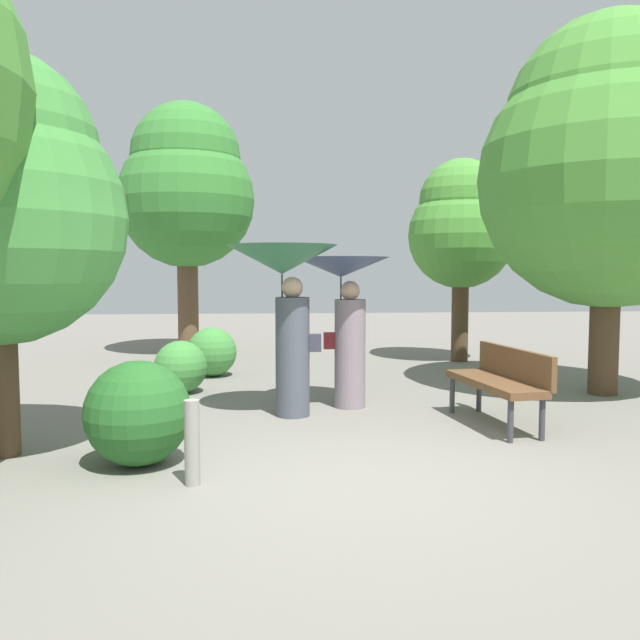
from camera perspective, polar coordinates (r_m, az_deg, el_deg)
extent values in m
plane|color=slate|center=(5.25, 2.73, -14.09)|extent=(40.00, 40.00, 0.00)
cylinder|color=#474C56|center=(7.36, -2.44, -3.27)|extent=(0.39, 0.39, 1.36)
sphere|color=tan|center=(7.29, -2.46, 2.88)|extent=(0.24, 0.24, 0.24)
cylinder|color=#333338|center=(7.31, -3.37, 1.21)|extent=(0.02, 0.02, 0.73)
cone|color=#33724C|center=(7.30, -3.39, 5.37)|extent=(1.26, 1.26, 0.33)
cube|color=#333342|center=(7.32, -0.46, -2.03)|extent=(0.14, 0.10, 0.20)
cylinder|color=gray|center=(7.82, 2.67, -2.99)|extent=(0.38, 0.38, 1.31)
sphere|color=tan|center=(7.76, 2.69, 2.61)|extent=(0.23, 0.23, 0.23)
cylinder|color=#333338|center=(7.77, 1.85, 1.15)|extent=(0.02, 0.02, 0.72)
cone|color=#38476B|center=(7.76, 1.86, 4.70)|extent=(1.17, 1.17, 0.24)
cube|color=maroon|center=(7.81, 0.85, -1.84)|extent=(0.14, 0.10, 0.20)
cylinder|color=#38383D|center=(7.72, 11.63, -6.46)|extent=(0.06, 0.06, 0.44)
cylinder|color=#38383D|center=(7.87, 13.90, -6.30)|extent=(0.06, 0.06, 0.44)
cylinder|color=#38383D|center=(6.55, 16.51, -8.51)|extent=(0.06, 0.06, 0.44)
cylinder|color=#38383D|center=(6.72, 19.07, -8.24)|extent=(0.06, 0.06, 0.44)
cube|color=brown|center=(7.16, 15.12, -5.42)|extent=(0.64, 1.55, 0.08)
cube|color=brown|center=(7.25, 16.84, -3.78)|extent=(0.26, 1.49, 0.35)
cylinder|color=#4C3823|center=(9.39, 24.06, 5.52)|extent=(0.38, 0.38, 3.82)
sphere|color=#4C9338|center=(9.46, 24.25, 11.30)|extent=(3.40, 3.40, 3.40)
sphere|color=#4C9338|center=(9.59, 24.40, 15.83)|extent=(2.72, 2.72, 2.72)
cylinder|color=#4C3823|center=(12.02, 12.34, 3.67)|extent=(0.31, 0.31, 3.06)
sphere|color=#4C9338|center=(12.03, 12.40, 7.32)|extent=(1.92, 1.92, 1.92)
sphere|color=#4C9338|center=(12.08, 12.44, 10.22)|extent=(1.53, 1.53, 1.53)
cylinder|color=brown|center=(12.99, -11.67, 5.93)|extent=(0.41, 0.41, 4.06)
sphere|color=#387F33|center=(13.05, -11.74, 10.38)|extent=(2.65, 2.65, 2.65)
sphere|color=#387F33|center=(13.16, -11.80, 13.90)|extent=(2.12, 2.12, 2.12)
sphere|color=#428C3D|center=(8.94, -12.24, -4.08)|extent=(0.72, 0.72, 0.72)
sphere|color=#235B23|center=(5.75, -15.82, -7.94)|extent=(0.90, 0.90, 0.90)
sphere|color=#428C3D|center=(10.26, -9.54, -2.80)|extent=(0.77, 0.77, 0.77)
cylinder|color=gray|center=(5.16, -11.26, -10.60)|extent=(0.12, 0.12, 0.67)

